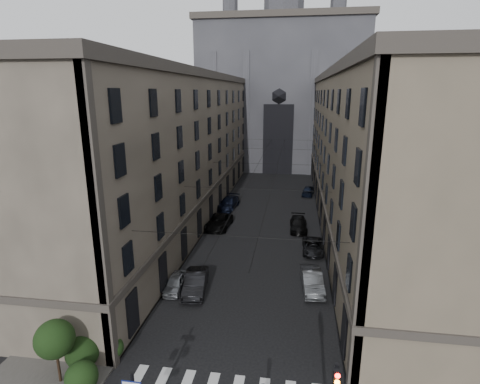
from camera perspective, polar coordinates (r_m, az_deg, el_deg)
The scene contains 15 objects.
sidewalk_left at distance 52.51m, azimuth -7.47°, elevation -3.19°, with size 7.00×80.00×0.15m, color #383533.
sidewalk_right at distance 51.11m, azimuth 15.89°, elevation -4.17°, with size 7.00×80.00×0.15m, color #383533.
building_left at distance 51.30m, azimuth -11.01°, elevation 6.88°, with size 13.60×60.60×18.85m.
building_right at distance 49.45m, azimuth 20.06°, elevation 5.94°, with size 13.60×60.60×18.85m.
gothic_tower at distance 86.96m, azimuth 6.36°, elevation 15.89°, with size 35.00×23.00×58.00m.
shrub_cluster at distance 25.46m, azimuth -23.86°, elevation -21.39°, with size 3.90×4.40×3.90m.
tram_wires at distance 48.55m, azimuth 4.17°, elevation 4.15°, with size 14.00×60.00×0.43m.
car_left_near at distance 33.23m, azimuth -9.85°, elevation -13.49°, with size 1.51×3.76×1.28m, color gray.
car_left_midnear at distance 32.66m, azimuth -6.79°, elevation -13.56°, with size 1.73×4.95×1.63m, color black.
car_left_midfar at distance 46.52m, azimuth -3.25°, elevation -4.58°, with size 2.62×5.68×1.58m, color black.
car_left_far at distance 54.18m, azimuth -1.76°, elevation -1.68°, with size 2.26×5.55×1.61m, color black.
car_right_near at distance 33.30m, azimuth 10.94°, elevation -13.19°, with size 1.67×4.80×1.58m, color slate.
car_right_midnear at distance 40.50m, azimuth 11.05°, elevation -8.14°, with size 2.13×4.62×1.28m, color black.
car_right_midfar at distance 46.37m, azimuth 8.90°, elevation -4.88°, with size 2.05×5.05×1.47m, color black.
car_right_far at distance 61.99m, azimuth 10.32°, elevation 0.16°, with size 1.71×4.26×1.45m, color black.
Camera 1 is at (3.47, -11.92, 16.40)m, focal length 28.00 mm.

